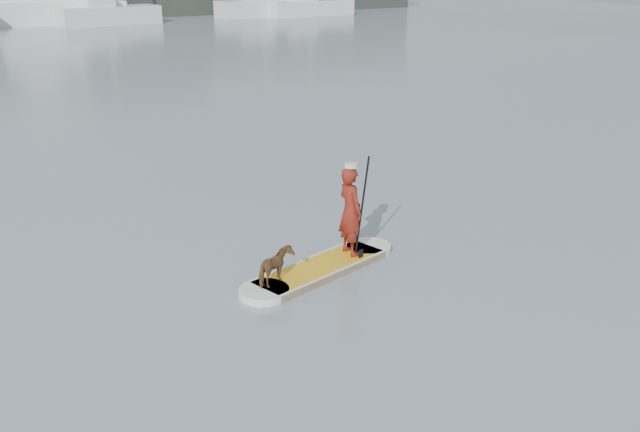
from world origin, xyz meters
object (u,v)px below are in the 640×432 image
paddleboard (320,269)px  motor_yacht_a (47,1)px  paddler (350,211)px  sailboat_g (309,7)px  dog (276,267)px  sailboat_e (107,14)px  sailboat_f (265,6)px

paddleboard → motor_yacht_a: bearing=68.8°
paddler → sailboat_g: 55.26m
paddler → dog: 1.80m
motor_yacht_a → dog: bearing=-89.0°
paddler → motor_yacht_a: bearing=-5.4°
paddler → sailboat_g: bearing=-29.1°
paddleboard → sailboat_g: sailboat_g is taller
sailboat_e → motor_yacht_a: size_ratio=1.04×
paddler → sailboat_f: (22.50, 50.19, 0.02)m
sailboat_e → sailboat_g: (18.09, 0.10, -0.03)m
paddler → dog: paddler is taller
sailboat_g → sailboat_f: bearing=153.7°
dog → sailboat_f: size_ratio=0.05×
paddler → motor_yacht_a: size_ratio=0.14×
paddleboard → paddler: bearing=0.0°
dog → paddleboard: bearing=-103.9°
motor_yacht_a → sailboat_g: 22.22m
motor_yacht_a → sailboat_g: (22.08, -2.25, -1.02)m
paddleboard → sailboat_e: size_ratio=0.28×
paddleboard → motor_yacht_a: 51.37m
dog → sailboat_e: sailboat_e is taller
sailboat_f → dog: bearing=-121.5°
sailboat_e → sailboat_f: bearing=-2.8°
motor_yacht_a → sailboat_g: sailboat_g is taller
dog → sailboat_e: bearing=-40.9°
paddleboard → dog: (-0.96, -0.27, 0.35)m
sailboat_e → sailboat_f: 14.48m
motor_yacht_a → sailboat_f: bearing=5.2°
paddleboard → dog: dog is taller
paddleboard → sailboat_g: 55.78m
motor_yacht_a → sailboat_g: bearing=1.6°
motor_yacht_a → paddleboard: bearing=-87.9°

